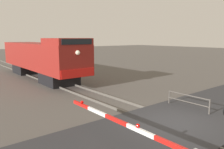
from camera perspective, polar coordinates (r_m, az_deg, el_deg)
ground_plane at (r=11.18m, az=15.65°, el=-12.42°), size 160.00×160.00×0.00m
rail_track_left at (r=10.61m, az=13.36°, el=-13.10°), size 0.08×80.00×0.15m
rail_track_right at (r=11.71m, az=17.74°, el=-11.10°), size 0.08×80.00×0.15m
road_surface at (r=11.15m, az=15.67°, el=-12.03°), size 36.00×4.98×0.16m
locomotive at (r=23.55m, az=-17.58°, el=4.19°), size 3.03×14.97×4.03m
guard_railing at (r=13.25m, az=18.80°, el=-6.28°), size 0.08×2.60×0.95m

